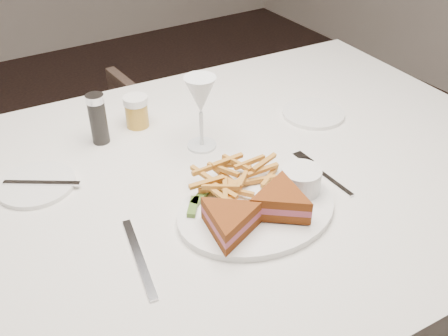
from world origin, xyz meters
name	(u,v)px	position (x,y,z in m)	size (l,w,h in m)	color
table	(214,292)	(0.32, -0.29, 0.38)	(1.51, 1.00, 0.75)	silver
chair_far	(82,168)	(0.23, 0.53, 0.31)	(0.60, 0.56, 0.61)	#47352B
table_setting	(227,173)	(0.33, -0.34, 0.79)	(0.85, 0.62, 0.18)	white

